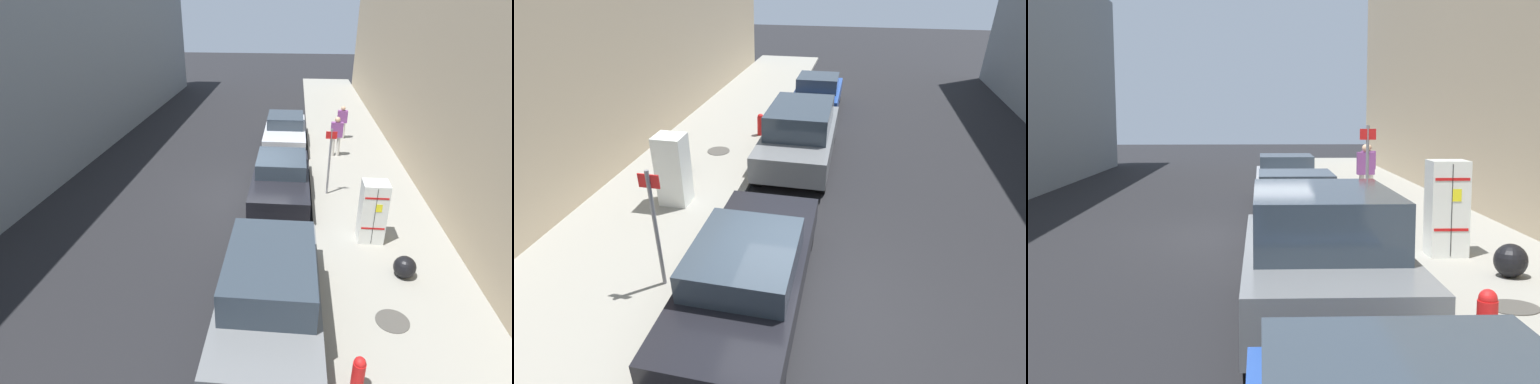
% 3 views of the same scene
% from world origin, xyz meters
% --- Properties ---
extents(ground_plane, '(80.00, 80.00, 0.00)m').
position_xyz_m(ground_plane, '(0.00, 0.00, 0.00)').
color(ground_plane, black).
extents(sidewalk_slab, '(3.75, 44.00, 0.14)m').
position_xyz_m(sidewalk_slab, '(-3.85, 0.00, 0.07)').
color(sidewalk_slab, gray).
rests_on(sidewalk_slab, ground).
extents(discarded_refrigerator, '(0.68, 0.62, 1.73)m').
position_xyz_m(discarded_refrigerator, '(-3.49, 2.71, 1.00)').
color(discarded_refrigerator, silver).
rests_on(discarded_refrigerator, sidewalk_slab).
extents(manhole_cover, '(0.70, 0.70, 0.02)m').
position_xyz_m(manhole_cover, '(-3.47, 5.90, 0.15)').
color(manhole_cover, '#47443F').
rests_on(manhole_cover, sidewalk_slab).
extents(street_sign_post, '(0.36, 0.07, 2.29)m').
position_xyz_m(street_sign_post, '(-2.50, -0.10, 1.43)').
color(street_sign_post, slate).
rests_on(street_sign_post, sidewalk_slab).
extents(fire_hydrant, '(0.22, 0.22, 0.75)m').
position_xyz_m(fire_hydrant, '(-2.50, 7.60, 0.52)').
color(fire_hydrant, red).
rests_on(fire_hydrant, sidewalk_slab).
extents(trash_bag, '(0.53, 0.53, 0.53)m').
position_xyz_m(trash_bag, '(-4.05, 4.32, 0.41)').
color(trash_bag, black).
rests_on(trash_bag, sidewalk_slab).
extents(parked_sedan_dark, '(1.87, 4.60, 1.38)m').
position_xyz_m(parked_sedan_dark, '(-0.91, -0.10, 0.71)').
color(parked_sedan_dark, black).
rests_on(parked_sedan_dark, ground).
extents(parked_suv_gray, '(1.98, 4.81, 1.75)m').
position_xyz_m(parked_suv_gray, '(-0.91, 6.01, 0.90)').
color(parked_suv_gray, slate).
rests_on(parked_suv_gray, ground).
extents(parked_hatchback_blue, '(1.79, 3.98, 1.47)m').
position_xyz_m(parked_hatchback_blue, '(-0.91, 11.20, 0.76)').
color(parked_hatchback_blue, '#23479E').
rests_on(parked_hatchback_blue, ground).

